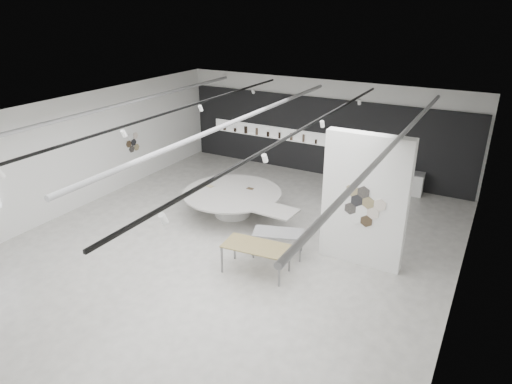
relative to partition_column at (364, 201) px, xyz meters
The scene contains 7 objects.
room 3.74m from the partition_column, 164.48° to the right, with size 12.02×14.02×3.82m.
back_wall_display 6.94m from the partition_column, 121.10° to the left, with size 11.80×0.27×3.10m.
partition_column is the anchor object (origin of this frame).
display_island 4.75m from the partition_column, 169.72° to the left, with size 4.21×3.39×0.83m.
sample_table_wood 3.06m from the partition_column, 140.44° to the right, with size 1.75×0.99×0.79m.
sample_table_stone 2.51m from the partition_column, 160.63° to the right, with size 1.52×1.10×0.70m.
kitchen_counter 5.68m from the partition_column, 90.66° to the left, with size 1.47×0.63×1.14m.
Camera 1 is at (6.27, -9.78, 6.60)m, focal length 32.00 mm.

